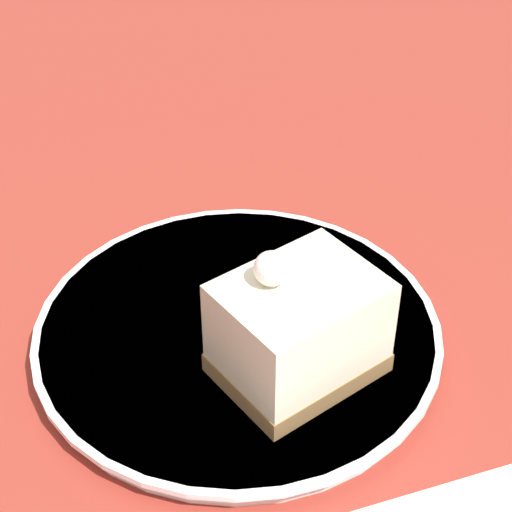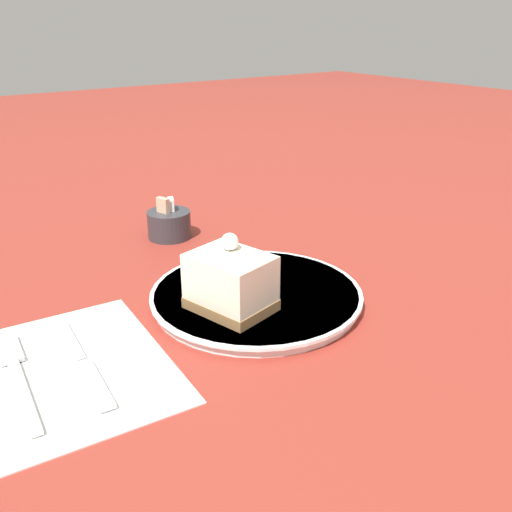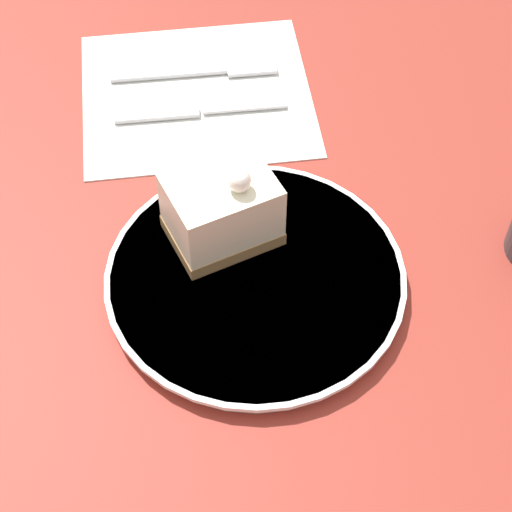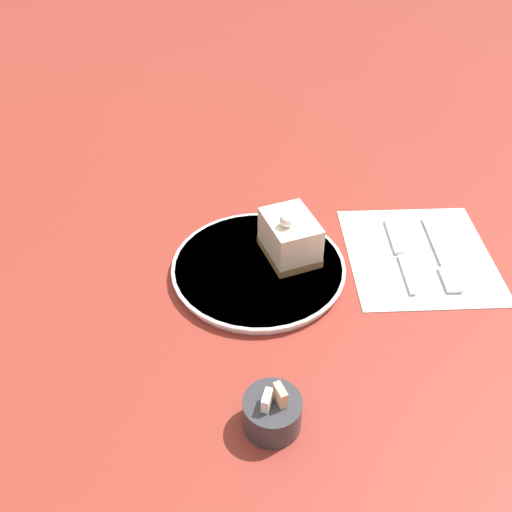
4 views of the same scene
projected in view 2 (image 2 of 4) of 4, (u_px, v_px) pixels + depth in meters
The scene contains 7 objects.
ground_plane at pixel (261, 285), 0.70m from camera, with size 4.00×4.00×0.00m, color maroon.
plate at pixel (256, 296), 0.65m from camera, with size 0.24×0.24×0.01m.
cake_slice at pixel (231, 282), 0.60m from camera, with size 0.08×0.10×0.08m.
napkin at pixel (52, 374), 0.52m from camera, with size 0.22×0.24×0.00m.
fork at pixel (16, 372), 0.52m from camera, with size 0.03×0.17×0.00m.
knife at pixel (88, 370), 0.52m from camera, with size 0.03×0.16×0.00m.
sugar_bowl at pixel (169, 224), 0.84m from camera, with size 0.06×0.06×0.06m.
Camera 2 is at (-0.37, -0.51, 0.31)m, focal length 40.00 mm.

